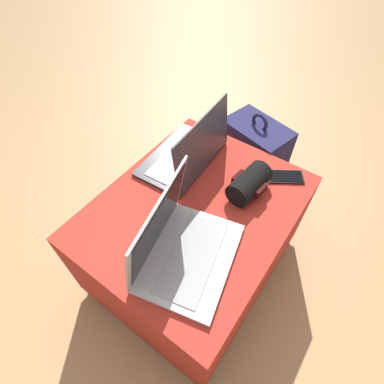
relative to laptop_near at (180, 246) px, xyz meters
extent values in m
plane|color=tan|center=(0.19, 0.07, -0.51)|extent=(14.00, 14.00, 0.00)
cube|color=maroon|center=(0.19, 0.07, -0.49)|extent=(0.78, 0.62, 0.05)
cube|color=#B22D23|center=(0.19, 0.07, -0.26)|extent=(0.81, 0.65, 0.41)
cube|color=#B7B7BC|center=(0.01, -0.03, -0.05)|extent=(0.40, 0.33, 0.02)
cube|color=#9E9EA3|center=(0.01, -0.04, -0.04)|extent=(0.33, 0.21, 0.00)
cube|color=#B7B7BC|center=(-0.02, 0.07, 0.09)|extent=(0.35, 0.13, 0.25)
cube|color=black|center=(-0.02, 0.06, 0.09)|extent=(0.31, 0.11, 0.22)
cube|color=#333338|center=(0.35, 0.26, -0.05)|extent=(0.38, 0.25, 0.02)
cube|color=#B2B2B7|center=(0.35, 0.27, -0.04)|extent=(0.33, 0.15, 0.00)
cube|color=#333338|center=(0.36, 0.16, 0.07)|extent=(0.37, 0.05, 0.23)
cube|color=#1E4799|center=(0.36, 0.17, 0.07)|extent=(0.33, 0.05, 0.20)
cube|color=black|center=(0.51, -0.13, -0.05)|extent=(0.13, 0.15, 0.01)
cube|color=black|center=(0.51, -0.13, -0.05)|extent=(0.12, 0.14, 0.00)
cube|color=#23234C|center=(0.72, 0.10, -0.28)|extent=(0.26, 0.34, 0.47)
cube|color=#1E1E41|center=(0.84, 0.07, -0.37)|extent=(0.12, 0.25, 0.21)
torus|color=#23234C|center=(0.72, 0.10, -0.02)|extent=(0.04, 0.09, 0.09)
cylinder|color=black|center=(0.36, -0.05, -0.01)|extent=(0.18, 0.11, 0.09)
cube|color=#350D0D|center=(0.36, -0.05, -0.01)|extent=(0.07, 0.12, 0.03)
camera|label=1|loc=(-0.35, -0.30, 0.81)|focal=28.00mm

